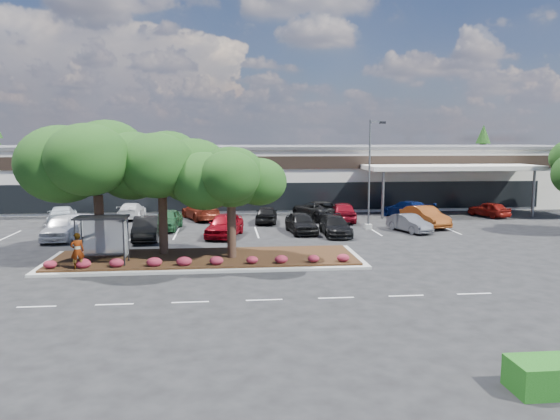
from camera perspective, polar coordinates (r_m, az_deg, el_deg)
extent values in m
plane|color=black|center=(28.00, -3.91, -7.06)|extent=(160.00, 160.00, 0.00)
cube|color=silver|center=(61.24, -5.00, 3.65)|extent=(80.00, 20.00, 6.00)
cube|color=#4E4E50|center=(61.12, -5.04, 6.55)|extent=(80.40, 20.40, 0.30)
cube|color=black|center=(51.11, -4.86, 4.93)|extent=(80.00, 0.25, 1.20)
cube|color=black|center=(51.34, -4.82, 1.36)|extent=(60.00, 0.18, 2.60)
cube|color=#A20B19|center=(51.29, -11.60, 4.82)|extent=(6.00, 0.12, 1.00)
cube|color=silver|center=(52.95, 17.45, 4.27)|extent=(16.00, 5.00, 0.40)
cylinder|color=slate|center=(48.86, 10.70, 1.54)|extent=(0.24, 0.24, 4.20)
cylinder|color=slate|center=(54.51, 24.96, 1.58)|extent=(0.24, 0.24, 4.20)
cube|color=#A4A39F|center=(31.88, -7.76, -5.18)|extent=(18.00, 6.00, 0.15)
cube|color=#3C2912|center=(31.86, -7.77, -4.96)|extent=(17.20, 5.20, 0.12)
cube|color=silver|center=(25.41, -24.10, -9.20)|extent=(1.60, 0.12, 0.01)
cube|color=silver|center=(24.60, -16.92, -9.41)|extent=(1.60, 0.12, 0.01)
cube|color=silver|center=(24.19, -9.35, -9.47)|extent=(1.60, 0.12, 0.01)
cube|color=silver|center=(24.19, -1.67, -9.37)|extent=(1.60, 0.12, 0.01)
cube|color=silver|center=(24.62, 5.88, -9.11)|extent=(1.60, 0.12, 0.01)
cube|color=silver|center=(25.44, 13.04, -8.71)|extent=(1.60, 0.12, 0.01)
cube|color=silver|center=(26.63, 19.64, -8.23)|extent=(1.60, 0.12, 0.01)
cube|color=silver|center=(44.07, -26.54, -2.49)|extent=(0.12, 5.00, 0.01)
cube|color=silver|center=(43.10, -22.81, -2.50)|extent=(0.12, 5.00, 0.01)
cube|color=silver|center=(42.31, -18.92, -2.49)|extent=(0.12, 5.00, 0.01)
cube|color=silver|center=(41.73, -14.90, -2.47)|extent=(0.12, 5.00, 0.01)
cube|color=silver|center=(41.36, -10.79, -2.44)|extent=(0.12, 5.00, 0.01)
cube|color=silver|center=(41.20, -6.63, -2.39)|extent=(0.12, 5.00, 0.01)
cube|color=silver|center=(41.27, -2.45, -2.33)|extent=(0.12, 5.00, 0.01)
cube|color=silver|center=(41.55, 1.68, -2.26)|extent=(0.12, 5.00, 0.01)
cube|color=silver|center=(42.04, 5.74, -2.18)|extent=(0.12, 5.00, 0.01)
cube|color=silver|center=(42.73, 9.69, -2.10)|extent=(0.12, 5.00, 0.01)
cube|color=silver|center=(43.63, 13.49, -2.00)|extent=(0.12, 5.00, 0.01)
cube|color=silver|center=(44.70, 17.13, -1.90)|extent=(0.12, 5.00, 0.01)
cylinder|color=black|center=(32.03, -20.01, -2.89)|extent=(0.08, 0.08, 2.50)
cylinder|color=black|center=(31.51, -15.60, -2.88)|extent=(0.08, 0.08, 2.50)
cylinder|color=black|center=(30.79, -20.60, -3.32)|extent=(0.08, 0.08, 2.50)
cylinder|color=black|center=(30.25, -16.01, -3.31)|extent=(0.08, 0.08, 2.50)
cube|color=black|center=(30.92, -18.17, -0.74)|extent=(2.75, 1.55, 0.10)
cube|color=silver|center=(31.72, -17.83, -2.66)|extent=(2.30, 0.03, 2.00)
cube|color=black|center=(31.51, -17.92, -4.45)|extent=(2.00, 0.35, 0.06)
cone|color=#113E11|center=(79.22, 20.39, 5.15)|extent=(3.96, 3.96, 9.00)
imported|color=#594C47|center=(30.37, -20.42, -4.02)|extent=(0.81, 0.65, 1.91)
cube|color=#A4A39F|center=(43.15, 9.20, -1.73)|extent=(0.50, 0.50, 0.40)
cylinder|color=slate|center=(42.69, 9.31, 3.88)|extent=(0.14, 0.14, 8.06)
cube|color=slate|center=(42.84, 9.97, 9.08)|extent=(0.93, 0.40, 0.14)
cube|color=black|center=(43.07, 10.56, 8.96)|extent=(0.50, 0.39, 0.18)
imported|color=#9A9DA5|center=(41.42, -20.48, -1.64)|extent=(3.26, 5.20, 1.62)
imported|color=white|center=(41.14, -21.86, -1.69)|extent=(2.11, 5.08, 1.72)
imported|color=black|center=(39.21, -13.82, -1.89)|extent=(2.00, 4.92, 1.59)
imported|color=#21532E|center=(43.21, -11.70, -1.00)|extent=(2.33, 4.77, 1.57)
imported|color=maroon|center=(39.45, -5.81, -1.58)|extent=(3.22, 5.33, 1.70)
imported|color=black|center=(40.83, 2.23, -1.34)|extent=(2.27, 4.71, 1.55)
imported|color=black|center=(40.01, 5.80, -1.68)|extent=(2.00, 4.78, 1.38)
imported|color=#4E4F55|center=(42.49, 13.35, -1.34)|extent=(2.71, 4.29, 1.34)
imported|color=brown|center=(45.30, 14.90, -0.67)|extent=(2.88, 5.22, 1.63)
imported|color=silver|center=(48.36, -21.80, -0.51)|extent=(3.24, 5.61, 1.53)
imported|color=silver|center=(50.06, -15.23, -0.06)|extent=(2.04, 4.87, 1.40)
imported|color=maroon|center=(48.09, -8.29, -0.08)|extent=(3.99, 5.84, 1.57)
imported|color=black|center=(45.72, -1.43, -0.45)|extent=(2.25, 4.50, 1.47)
imported|color=black|center=(47.89, 3.94, 0.00)|extent=(4.54, 6.50, 1.65)
imported|color=maroon|center=(46.83, 6.53, -0.17)|extent=(2.39, 5.13, 1.70)
imported|color=navy|center=(49.99, 13.08, 0.08)|extent=(4.18, 5.75, 1.55)
imported|color=maroon|center=(52.90, 20.99, 0.08)|extent=(2.93, 4.34, 1.37)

